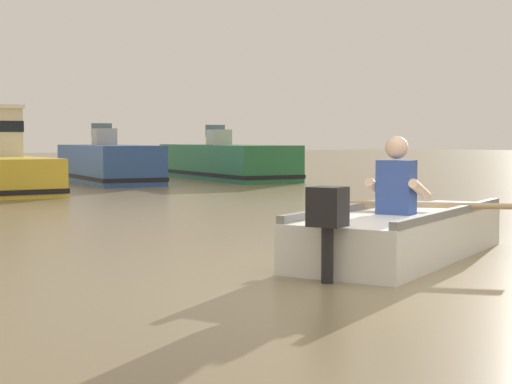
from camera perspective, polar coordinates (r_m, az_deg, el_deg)
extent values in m
plane|color=#7A6B4C|center=(6.66, 14.03, -6.50)|extent=(120.00, 120.00, 0.00)
cube|color=white|center=(8.21, 9.99, -2.96)|extent=(3.27, 2.34, 0.44)
cube|color=white|center=(9.83, 13.59, -1.91)|extent=(0.62, 0.72, 0.42)
cube|color=gray|center=(8.38, 6.75, -1.08)|extent=(2.77, 1.39, 0.08)
cube|color=gray|center=(8.02, 13.42, -1.37)|extent=(2.77, 1.39, 0.08)
cube|color=white|center=(8.10, 9.75, -1.77)|extent=(0.69, 1.03, 0.06)
cylinder|color=black|center=(6.70, 4.94, -4.00)|extent=(0.13, 0.13, 0.54)
cube|color=black|center=(6.66, 4.96, -1.01)|extent=(0.34, 0.36, 0.32)
cube|color=#334C99|center=(8.03, 9.65, 0.33)|extent=(0.35, 0.40, 0.52)
sphere|color=beige|center=(8.01, 9.68, 3.04)|extent=(0.22, 0.22, 0.22)
cylinder|color=beige|center=(8.16, 8.33, 0.25)|extent=(0.42, 0.27, 0.23)
cylinder|color=beige|center=(8.00, 11.24, 0.15)|extent=(0.42, 0.27, 0.23)
cylinder|color=tan|center=(8.46, 11.81, -0.88)|extent=(1.43, 1.49, 0.06)
cube|color=#2D519E|center=(21.96, -10.14, 1.92)|extent=(2.17, 4.86, 0.99)
cube|color=black|center=(21.97, -10.13, 1.08)|extent=(2.22, 4.90, 0.10)
cube|color=#B2ADA3|center=(22.29, -10.41, 3.77)|extent=(0.62, 0.57, 0.44)
cube|color=slate|center=(22.54, -10.59, 4.23)|extent=(0.56, 0.11, 0.36)
cube|color=#287042|center=(23.66, -2.12, 2.09)|extent=(2.37, 6.09, 0.98)
cube|color=black|center=(23.67, -2.11, 1.32)|extent=(2.42, 6.14, 0.10)
cube|color=beige|center=(24.06, -2.57, 3.80)|extent=(0.66, 0.56, 0.44)
cube|color=slate|center=(24.29, -2.83, 4.22)|extent=(0.61, 0.11, 0.36)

